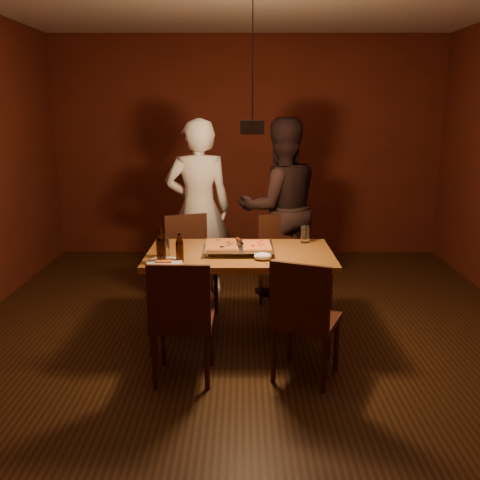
{
  "coord_description": "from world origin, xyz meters",
  "views": [
    {
      "loc": [
        -0.07,
        -4.01,
        1.87
      ],
      "look_at": [
        -0.09,
        0.19,
        0.85
      ],
      "focal_mm": 40.0,
      "sensor_mm": 36.0,
      "label": 1
    }
  ],
  "objects_px": {
    "plate_slice": "(164,262)",
    "diner_white": "(198,209)",
    "pendant_lamp": "(252,126)",
    "chair_near_left": "(181,311)",
    "dining_table": "(240,261)",
    "beer_bottle_a": "(161,245)",
    "beer_bottle_b": "(180,247)",
    "chair_near_right": "(303,310)",
    "chair_far_right": "(282,252)",
    "diner_dark": "(280,208)",
    "chair_far_left": "(189,253)",
    "pizza_tray": "(239,249)"
  },
  "relations": [
    {
      "from": "beer_bottle_a",
      "to": "beer_bottle_b",
      "type": "distance_m",
      "value": 0.14
    },
    {
      "from": "chair_near_right",
      "to": "dining_table",
      "type": "bearing_deg",
      "value": 143.78
    },
    {
      "from": "chair_far_left",
      "to": "chair_near_right",
      "type": "xyz_separation_m",
      "value": [
        0.93,
        -1.5,
        0.0
      ]
    },
    {
      "from": "dining_table",
      "to": "plate_slice",
      "type": "relative_size",
      "value": 5.53
    },
    {
      "from": "chair_near_left",
      "to": "pizza_tray",
      "type": "distance_m",
      "value": 0.9
    },
    {
      "from": "diner_dark",
      "to": "chair_near_left",
      "type": "bearing_deg",
      "value": 51.98
    },
    {
      "from": "pendant_lamp",
      "to": "diner_dark",
      "type": "bearing_deg",
      "value": 76.79
    },
    {
      "from": "chair_far_right",
      "to": "beer_bottle_b",
      "type": "bearing_deg",
      "value": 29.19
    },
    {
      "from": "pizza_tray",
      "to": "diner_white",
      "type": "distance_m",
      "value": 1.2
    },
    {
      "from": "chair_near_right",
      "to": "beer_bottle_a",
      "type": "bearing_deg",
      "value": 179.98
    },
    {
      "from": "chair_far_left",
      "to": "beer_bottle_b",
      "type": "bearing_deg",
      "value": 71.0
    },
    {
      "from": "pendant_lamp",
      "to": "diner_white",
      "type": "bearing_deg",
      "value": 111.35
    },
    {
      "from": "chair_far_left",
      "to": "chair_near_left",
      "type": "height_order",
      "value": "same"
    },
    {
      "from": "chair_far_left",
      "to": "chair_far_right",
      "type": "bearing_deg",
      "value": 160.83
    },
    {
      "from": "dining_table",
      "to": "chair_near_right",
      "type": "xyz_separation_m",
      "value": [
        0.44,
        -0.75,
        -0.14
      ]
    },
    {
      "from": "plate_slice",
      "to": "chair_near_left",
      "type": "bearing_deg",
      "value": -68.28
    },
    {
      "from": "chair_far_left",
      "to": "plate_slice",
      "type": "bearing_deg",
      "value": 65.05
    },
    {
      "from": "diner_white",
      "to": "diner_dark",
      "type": "distance_m",
      "value": 0.83
    },
    {
      "from": "diner_white",
      "to": "chair_far_right",
      "type": "bearing_deg",
      "value": 149.8
    },
    {
      "from": "pizza_tray",
      "to": "diner_white",
      "type": "xyz_separation_m",
      "value": [
        -0.42,
        1.12,
        0.13
      ]
    },
    {
      "from": "dining_table",
      "to": "chair_far_right",
      "type": "height_order",
      "value": "chair_far_right"
    },
    {
      "from": "chair_far_right",
      "to": "diner_white",
      "type": "bearing_deg",
      "value": -44.84
    },
    {
      "from": "pizza_tray",
      "to": "plate_slice",
      "type": "bearing_deg",
      "value": -144.28
    },
    {
      "from": "chair_near_right",
      "to": "beer_bottle_a",
      "type": "relative_size",
      "value": 2.03
    },
    {
      "from": "chair_far_right",
      "to": "chair_near_right",
      "type": "distance_m",
      "value": 1.52
    },
    {
      "from": "chair_far_left",
      "to": "pizza_tray",
      "type": "bearing_deg",
      "value": 102.28
    },
    {
      "from": "pizza_tray",
      "to": "diner_white",
      "type": "height_order",
      "value": "diner_white"
    },
    {
      "from": "chair_near_right",
      "to": "diner_white",
      "type": "height_order",
      "value": "diner_white"
    },
    {
      "from": "chair_near_right",
      "to": "diner_white",
      "type": "distance_m",
      "value": 2.1
    },
    {
      "from": "beer_bottle_b",
      "to": "pendant_lamp",
      "type": "bearing_deg",
      "value": 9.7
    },
    {
      "from": "chair_far_left",
      "to": "diner_dark",
      "type": "height_order",
      "value": "diner_dark"
    },
    {
      "from": "dining_table",
      "to": "plate_slice",
      "type": "distance_m",
      "value": 0.67
    },
    {
      "from": "chair_far_right",
      "to": "beer_bottle_b",
      "type": "height_order",
      "value": "beer_bottle_b"
    },
    {
      "from": "pizza_tray",
      "to": "diner_dark",
      "type": "bearing_deg",
      "value": 73.73
    },
    {
      "from": "diner_dark",
      "to": "chair_near_right",
      "type": "bearing_deg",
      "value": 75.7
    },
    {
      "from": "chair_near_left",
      "to": "diner_white",
      "type": "distance_m",
      "value": 1.93
    },
    {
      "from": "chair_far_left",
      "to": "chair_far_right",
      "type": "xyz_separation_m",
      "value": [
        0.9,
        0.03,
        0.0
      ]
    },
    {
      "from": "chair_far_right",
      "to": "diner_white",
      "type": "xyz_separation_m",
      "value": [
        -0.83,
        0.36,
        0.36
      ]
    },
    {
      "from": "plate_slice",
      "to": "diner_white",
      "type": "xyz_separation_m",
      "value": [
        0.14,
        1.47,
        0.14
      ]
    },
    {
      "from": "plate_slice",
      "to": "chair_far_left",
      "type": "bearing_deg",
      "value": 85.9
    },
    {
      "from": "beer_bottle_a",
      "to": "chair_near_right",
      "type": "bearing_deg",
      "value": -23.3
    },
    {
      "from": "beer_bottle_a",
      "to": "chair_far_right",
      "type": "bearing_deg",
      "value": 47.13
    },
    {
      "from": "dining_table",
      "to": "diner_white",
      "type": "relative_size",
      "value": 0.83
    },
    {
      "from": "chair_far_right",
      "to": "pendant_lamp",
      "type": "height_order",
      "value": "pendant_lamp"
    },
    {
      "from": "beer_bottle_a",
      "to": "chair_far_left",
      "type": "bearing_deg",
      "value": 84.34
    },
    {
      "from": "plate_slice",
      "to": "diner_white",
      "type": "distance_m",
      "value": 1.49
    },
    {
      "from": "chair_near_left",
      "to": "diner_dark",
      "type": "height_order",
      "value": "diner_dark"
    },
    {
      "from": "chair_far_right",
      "to": "diner_white",
      "type": "relative_size",
      "value": 0.3
    },
    {
      "from": "pizza_tray",
      "to": "pendant_lamp",
      "type": "xyz_separation_m",
      "value": [
        0.1,
        -0.2,
        0.99
      ]
    },
    {
      "from": "beer_bottle_b",
      "to": "diner_white",
      "type": "relative_size",
      "value": 0.13
    }
  ]
}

